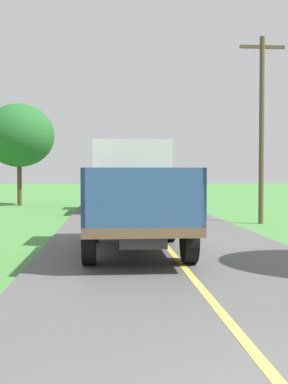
{
  "coord_description": "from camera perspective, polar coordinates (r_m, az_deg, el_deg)",
  "views": [
    {
      "loc": [
        -1.53,
        -3.19,
        1.96
      ],
      "look_at": [
        -0.39,
        12.03,
        1.4
      ],
      "focal_mm": 45.52,
      "sensor_mm": 36.0,
      "label": 1
    }
  ],
  "objects": [
    {
      "name": "banana_truck_near",
      "position": [
        12.57,
        -1.2,
        -0.11
      ],
      "size": [
        2.38,
        5.82,
        2.8
      ],
      "color": "#2D2D30",
      "rests_on": "road_surface"
    },
    {
      "name": "banana_truck_far",
      "position": [
        26.23,
        -3.27,
        1.02
      ],
      "size": [
        2.38,
        5.81,
        2.8
      ],
      "color": "#2D2D30",
      "rests_on": "road_surface"
    },
    {
      "name": "utility_pole_roadside",
      "position": [
        19.86,
        13.62,
        7.75
      ],
      "size": [
        1.79,
        0.2,
        7.34
      ],
      "color": "brown",
      "rests_on": "ground"
    },
    {
      "name": "roadside_tree_mid_right",
      "position": [
        31.48,
        -14.43,
        6.42
      ],
      "size": [
        4.37,
        4.37,
        6.35
      ],
      "color": "#4C3823",
      "rests_on": "ground"
    }
  ]
}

